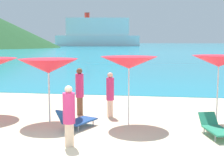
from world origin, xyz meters
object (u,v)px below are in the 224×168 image
at_px(lounge_chair_0, 215,127).
at_px(cruise_ship, 98,34).
at_px(beachgoer_1, 110,93).
at_px(beachgoer_3, 69,115).
at_px(umbrella_4, 219,61).
at_px(umbrella_3, 129,63).
at_px(lounge_chair_4, 76,120).
at_px(beachgoer_2, 80,90).
at_px(umbrella_2, 48,66).

xyz_separation_m(lounge_chair_0, cruise_ship, (-38.71, 175.78, 6.93)).
relative_size(beachgoer_1, beachgoer_3, 1.01).
bearing_deg(umbrella_4, beachgoer_1, 173.78).
bearing_deg(beachgoer_3, lounge_chair_0, -101.63).
distance_m(umbrella_3, lounge_chair_4, 2.63).
xyz_separation_m(umbrella_3, beachgoer_1, (-0.81, 1.00, -1.23)).
distance_m(umbrella_3, beachgoer_2, 2.63).
xyz_separation_m(lounge_chair_0, beachgoer_3, (-4.13, -1.60, 0.62)).
xyz_separation_m(umbrella_3, lounge_chair_4, (-1.65, -0.85, -1.86)).
bearing_deg(umbrella_4, beachgoer_3, -144.36).
xyz_separation_m(umbrella_2, umbrella_4, (5.87, 0.67, 0.19)).
height_order(umbrella_4, cruise_ship, cruise_ship).
bearing_deg(umbrella_3, beachgoer_1, 128.80).
height_order(umbrella_3, umbrella_4, umbrella_4).
relative_size(umbrella_2, beachgoer_3, 1.34).
height_order(lounge_chair_0, cruise_ship, cruise_ship).
distance_m(lounge_chair_0, beachgoer_3, 4.47).
xyz_separation_m(lounge_chair_4, beachgoer_1, (0.84, 1.86, 0.62)).
bearing_deg(umbrella_2, umbrella_3, 1.79).
xyz_separation_m(umbrella_4, lounge_chair_4, (-4.69, -1.44, -1.90)).
xyz_separation_m(umbrella_2, umbrella_3, (2.83, 0.09, 0.14)).
bearing_deg(lounge_chair_4, lounge_chair_0, -158.32).
bearing_deg(umbrella_4, cruise_ship, 102.62).
bearing_deg(umbrella_3, umbrella_2, -178.21).
bearing_deg(lounge_chair_4, beachgoer_3, 122.44).
relative_size(umbrella_4, cruise_ship, 0.05).
relative_size(beachgoer_1, beachgoer_2, 0.93).
distance_m(beachgoer_3, cruise_ship, 180.83).
relative_size(lounge_chair_0, cruise_ship, 0.03).
bearing_deg(cruise_ship, lounge_chair_0, -88.18).
bearing_deg(lounge_chair_0, cruise_ship, 87.03).
bearing_deg(umbrella_3, beachgoer_3, -118.03).
distance_m(umbrella_2, umbrella_3, 2.84).
bearing_deg(umbrella_4, umbrella_2, -173.46).
xyz_separation_m(beachgoer_1, cruise_ship, (-35.15, 173.79, 6.29)).
distance_m(umbrella_4, lounge_chair_0, 2.49).
bearing_deg(beachgoer_1, umbrella_4, -79.40).
distance_m(umbrella_4, beachgoer_3, 5.59).
height_order(umbrella_4, beachgoer_3, umbrella_4).
xyz_separation_m(lounge_chair_0, lounge_chair_4, (-4.40, 0.13, 0.02)).
bearing_deg(lounge_chair_4, cruise_ship, -55.60).
bearing_deg(beachgoer_2, cruise_ship, 161.59).
relative_size(umbrella_3, beachgoer_3, 1.39).
bearing_deg(umbrella_4, lounge_chair_0, -100.55).
xyz_separation_m(umbrella_2, beachgoer_3, (1.46, -2.49, -1.12)).
distance_m(lounge_chair_0, cruise_ship, 180.13).
bearing_deg(umbrella_2, beachgoer_2, 57.91).
bearing_deg(lounge_chair_4, beachgoer_1, -91.04).
bearing_deg(umbrella_3, cruise_ship, 101.62).
bearing_deg(beachgoer_1, beachgoer_3, -172.16).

